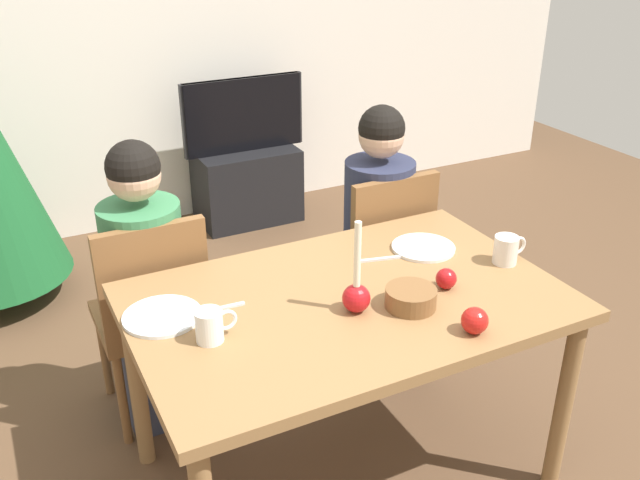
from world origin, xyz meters
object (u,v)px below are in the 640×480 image
object	(u,v)px
chair_right	(381,254)
person_left_child	(148,292)
dining_table	(347,319)
apple_by_left_plate	(475,321)
person_right_child	(377,239)
candle_centerpiece	(356,293)
tv_stand	(247,185)
plate_right	(423,248)
mug_right	(507,250)
apple_near_candle	(446,279)
mug_left	(210,326)
tv	(243,115)
plate_left	(162,316)
bowl_walnuts	(411,298)
chair_left	(152,309)

from	to	relation	value
chair_right	person_left_child	world-z (taller)	person_left_child
dining_table	person_left_child	size ratio (longest dim) A/B	1.19
apple_by_left_plate	chair_right	bearing A→B (deg)	74.32
person_right_child	chair_right	bearing A→B (deg)	-90.00
chair_right	candle_centerpiece	world-z (taller)	candle_centerpiece
tv_stand	plate_right	bearing A→B (deg)	-92.92
mug_right	apple_near_candle	bearing A→B (deg)	-170.07
person_left_child	dining_table	bearing A→B (deg)	-51.37
tv_stand	mug_left	xyz separation A→B (m)	(-1.00, -2.34, 0.56)
tv	mug_left	size ratio (longest dim) A/B	6.16
person_right_child	plate_right	bearing A→B (deg)	-100.68
plate_left	plate_right	distance (m)	0.99
mug_right	apple_by_left_plate	size ratio (longest dim) A/B	1.61
dining_table	apple_by_left_plate	xyz separation A→B (m)	(0.24, -0.35, 0.12)
tv	mug_left	distance (m)	2.54
apple_near_candle	apple_by_left_plate	xyz separation A→B (m)	(-0.08, -0.26, 0.01)
plate_right	apple_near_candle	size ratio (longest dim) A/B	3.34
tv_stand	mug_left	distance (m)	2.60
chair_right	bowl_walnuts	distance (m)	0.87
person_left_child	tv	bearing A→B (deg)	57.99
person_right_child	person_left_child	bearing A→B (deg)	180.00
tv_stand	bowl_walnuts	xyz separation A→B (m)	(-0.38, -2.44, 0.54)
chair_right	person_right_child	world-z (taller)	person_right_child
person_right_child	plate_right	distance (m)	0.51
candle_centerpiece	apple_near_candle	xyz separation A→B (m)	(0.34, -0.01, -0.03)
candle_centerpiece	apple_by_left_plate	size ratio (longest dim) A/B	3.74
dining_table	plate_left	xyz separation A→B (m)	(-0.57, 0.15, 0.09)
tv_stand	bowl_walnuts	world-z (taller)	bowl_walnuts
tv_stand	mug_right	size ratio (longest dim) A/B	4.83
tv_stand	apple_near_candle	xyz separation A→B (m)	(-0.21, -2.39, 0.55)
plate_left	mug_right	bearing A→B (deg)	-9.15
tv_stand	candle_centerpiece	size ratio (longest dim) A/B	2.08
person_left_child	bowl_walnuts	world-z (taller)	person_left_child
tv	bowl_walnuts	xyz separation A→B (m)	(-0.38, -2.44, 0.07)
candle_centerpiece	chair_left	bearing A→B (deg)	125.53
tv_stand	tv	distance (m)	0.47
dining_table	apple_by_left_plate	bearing A→B (deg)	-55.98
dining_table	chair_right	xyz separation A→B (m)	(0.51, 0.61, -0.15)
chair_right	tv	world-z (taller)	tv
apple_near_candle	apple_by_left_plate	bearing A→B (deg)	-108.11
person_right_child	mug_right	size ratio (longest dim) A/B	8.85
chair_left	chair_right	bearing A→B (deg)	0.00
person_left_child	tv_stand	distance (m)	1.99
chair_right	apple_by_left_plate	xyz separation A→B (m)	(-0.27, -0.96, 0.28)
plate_right	apple_near_candle	distance (m)	0.29
chair_left	person_right_child	xyz separation A→B (m)	(1.02, 0.03, 0.06)
person_left_child	mug_left	size ratio (longest dim) A/B	9.14
chair_left	plate_right	distance (m)	1.05
plate_left	apple_by_left_plate	bearing A→B (deg)	-31.69
chair_left	plate_left	xyz separation A→B (m)	(-0.06, -0.46, 0.24)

